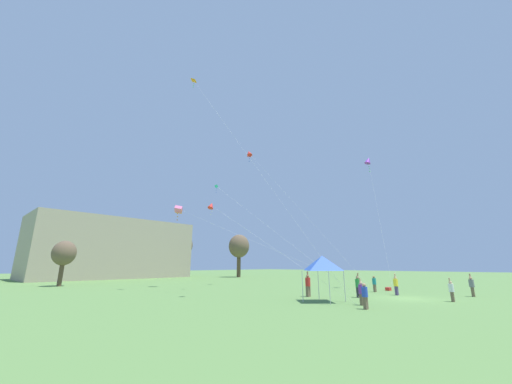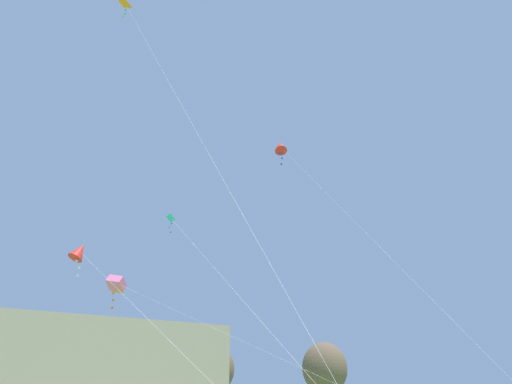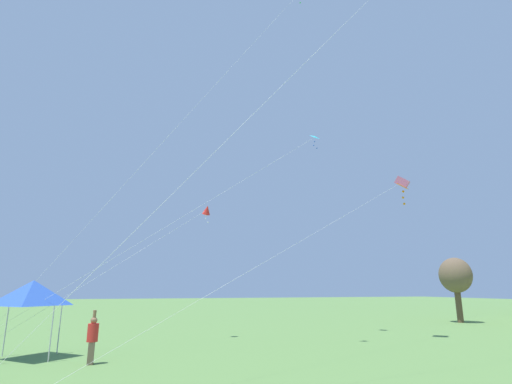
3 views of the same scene
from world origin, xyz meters
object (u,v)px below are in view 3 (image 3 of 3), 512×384
person_red_shirt (92,338)px  kite_red_diamond_5 (206,210)px  kite_cyan_delta_3 (303,145)px  festival_tent (32,293)px  kite_pink_box_1 (402,183)px

person_red_shirt → kite_red_diamond_5: bearing=165.6°
person_red_shirt → kite_cyan_delta_3: (-1.52, 10.25, 9.95)m
festival_tent → kite_cyan_delta_3: bearing=87.2°
festival_tent → kite_cyan_delta_3: 15.43m
festival_tent → kite_red_diamond_5: bearing=116.1°
kite_pink_box_1 → kite_red_diamond_5: bearing=-108.3°
festival_tent → kite_red_diamond_5: (-4.14, 8.44, 4.98)m
festival_tent → kite_cyan_delta_3: (0.64, 13.05, 8.21)m
kite_red_diamond_5 → kite_cyan_delta_3: bearing=43.9°
person_red_shirt → kite_cyan_delta_3: bearing=125.9°
festival_tent → kite_pink_box_1: 21.37m
kite_pink_box_1 → kite_cyan_delta_3: 7.43m
kite_pink_box_1 → kite_red_diamond_5: size_ratio=1.80×
kite_pink_box_1 → festival_tent: bearing=-89.3°
kite_red_diamond_5 → festival_tent: bearing=-63.9°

